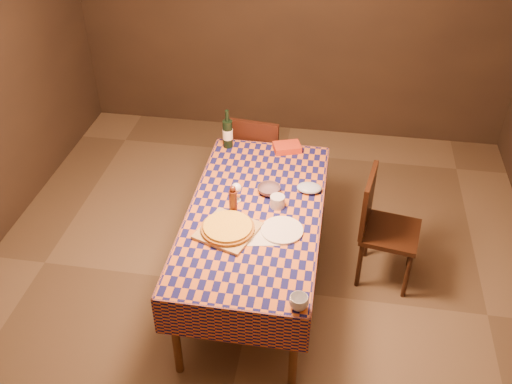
% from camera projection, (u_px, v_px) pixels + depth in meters
% --- Properties ---
extents(room, '(5.00, 5.10, 2.70)m').
position_uv_depth(room, '(255.00, 141.00, 3.66)').
color(room, brown).
rests_on(room, ground).
extents(dining_table, '(0.94, 1.84, 0.77)m').
position_uv_depth(dining_table, '(255.00, 219.00, 4.05)').
color(dining_table, brown).
rests_on(dining_table, ground).
extents(cutting_board, '(0.46, 0.46, 0.02)m').
position_uv_depth(cutting_board, '(228.00, 231.00, 3.82)').
color(cutting_board, tan).
rests_on(cutting_board, dining_table).
extents(pizza, '(0.40, 0.40, 0.04)m').
position_uv_depth(pizza, '(228.00, 227.00, 3.80)').
color(pizza, '#945918').
rests_on(pizza, cutting_board).
extents(pepper_mill, '(0.07, 0.07, 0.24)m').
position_uv_depth(pepper_mill, '(233.00, 201.00, 3.92)').
color(pepper_mill, '#4D1F11').
rests_on(pepper_mill, dining_table).
extents(bowl, '(0.20, 0.20, 0.05)m').
position_uv_depth(bowl, '(269.00, 190.00, 4.16)').
color(bowl, '#5F4850').
rests_on(bowl, dining_table).
extents(wine_glass, '(0.08, 0.08, 0.15)m').
position_uv_depth(wine_glass, '(236.00, 189.00, 4.04)').
color(wine_glass, white).
rests_on(wine_glass, dining_table).
extents(wine_bottle, '(0.10, 0.10, 0.33)m').
position_uv_depth(wine_bottle, '(228.00, 133.00, 4.62)').
color(wine_bottle, black).
rests_on(wine_bottle, dining_table).
extents(deli_tub, '(0.13, 0.13, 0.09)m').
position_uv_depth(deli_tub, '(277.00, 201.00, 4.03)').
color(deli_tub, silver).
rests_on(deli_tub, dining_table).
extents(takeout_container, '(0.25, 0.21, 0.05)m').
position_uv_depth(takeout_container, '(287.00, 147.00, 4.63)').
color(takeout_container, '#B43017').
rests_on(takeout_container, dining_table).
extents(white_plate, '(0.36, 0.36, 0.02)m').
position_uv_depth(white_plate, '(282.00, 230.00, 3.83)').
color(white_plate, white).
rests_on(white_plate, dining_table).
extents(tumbler, '(0.14, 0.14, 0.09)m').
position_uv_depth(tumbler, '(299.00, 302.00, 3.26)').
color(tumbler, silver).
rests_on(tumbler, dining_table).
extents(flour_patch, '(0.30, 0.25, 0.00)m').
position_uv_depth(flour_patch, '(265.00, 235.00, 3.80)').
color(flour_patch, silver).
rests_on(flour_patch, dining_table).
extents(flour_bag, '(0.20, 0.16, 0.05)m').
position_uv_depth(flour_bag, '(309.00, 188.00, 4.18)').
color(flour_bag, '#A6BAD4').
rests_on(flour_bag, dining_table).
extents(chair_far, '(0.46, 0.47, 0.93)m').
position_uv_depth(chair_far, '(258.00, 156.00, 5.03)').
color(chair_far, black).
rests_on(chair_far, ground).
extents(chair_right, '(0.49, 0.49, 0.93)m').
position_uv_depth(chair_right, '(381.00, 223.00, 4.29)').
color(chair_right, black).
rests_on(chair_right, ground).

